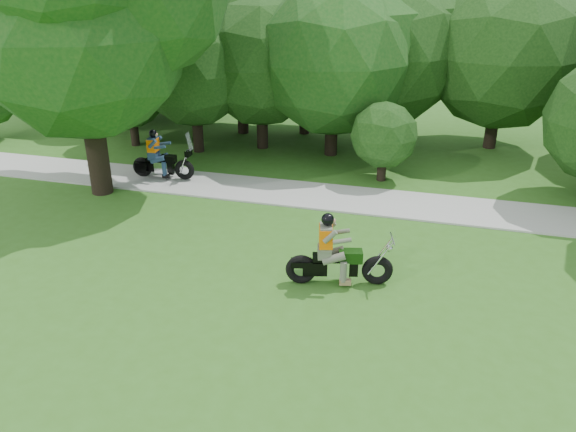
# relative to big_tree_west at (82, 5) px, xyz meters

# --- Properties ---
(ground) EXTENTS (100.00, 100.00, 0.00)m
(ground) POSITION_rel_big_tree_west_xyz_m (10.54, -6.85, -5.76)
(ground) COLOR #33661D
(ground) RESTS_ON ground
(walkway) EXTENTS (60.00, 2.20, 0.06)m
(walkway) POSITION_rel_big_tree_west_xyz_m (10.54, 1.15, -5.73)
(walkway) COLOR #A9A9A4
(walkway) RESTS_ON ground
(tree_line) EXTENTS (40.70, 12.91, 7.79)m
(tree_line) POSITION_rel_big_tree_west_xyz_m (9.26, 7.55, -2.16)
(tree_line) COLOR black
(tree_line) RESTS_ON ground
(big_tree_west) EXTENTS (8.64, 6.56, 9.96)m
(big_tree_west) POSITION_rel_big_tree_west_xyz_m (0.00, 0.00, 0.00)
(big_tree_west) COLOR black
(big_tree_west) RESTS_ON ground
(chopper_motorcycle) EXTENTS (2.48, 1.01, 1.79)m
(chopper_motorcycle) POSITION_rel_big_tree_west_xyz_m (8.48, -4.04, -5.10)
(chopper_motorcycle) COLOR black
(chopper_motorcycle) RESTS_ON ground
(touring_motorcycle) EXTENTS (2.25, 0.73, 1.72)m
(touring_motorcycle) POSITION_rel_big_tree_west_xyz_m (1.29, 1.28, -5.07)
(touring_motorcycle) COLOR black
(touring_motorcycle) RESTS_ON walkway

